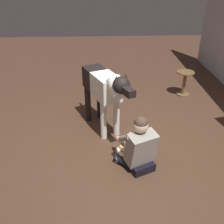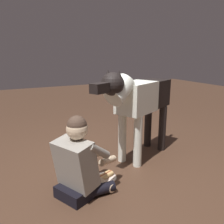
{
  "view_description": "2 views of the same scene",
  "coord_description": "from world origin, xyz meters",
  "views": [
    {
      "loc": [
        3.46,
        -0.33,
        2.6
      ],
      "look_at": [
        -0.14,
        -0.16,
        0.59
      ],
      "focal_mm": 42.69,
      "sensor_mm": 36.0,
      "label": 1
    },
    {
      "loc": [
        1.15,
        2.29,
        1.43
      ],
      "look_at": [
        -0.15,
        -0.26,
        0.7
      ],
      "focal_mm": 38.27,
      "sensor_mm": 36.0,
      "label": 2
    }
  ],
  "objects": [
    {
      "name": "hot_dog_on_plate",
      "position": [
        0.08,
        0.03,
        0.02
      ],
      "size": [
        0.26,
        0.26,
        0.06
      ],
      "color": "silver",
      "rests_on": "ground"
    },
    {
      "name": "large_dog",
      "position": [
        -0.54,
        -0.26,
        0.82
      ],
      "size": [
        1.52,
        0.8,
        1.24
      ],
      "color": "white",
      "rests_on": "ground"
    },
    {
      "name": "person_sitting_on_floor",
      "position": [
        0.45,
        0.2,
        0.34
      ],
      "size": [
        0.72,
        0.62,
        0.84
      ],
      "color": "black",
      "rests_on": "ground"
    },
    {
      "name": "round_side_table",
      "position": [
        -1.95,
        1.55,
        0.32
      ],
      "size": [
        0.38,
        0.38,
        0.54
      ],
      "color": "brown",
      "rests_on": "ground"
    },
    {
      "name": "ground_plane",
      "position": [
        0.0,
        0.0,
        0.0
      ],
      "size": [
        15.28,
        15.28,
        0.0
      ],
      "primitive_type": "plane",
      "color": "#4A3022"
    }
  ]
}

